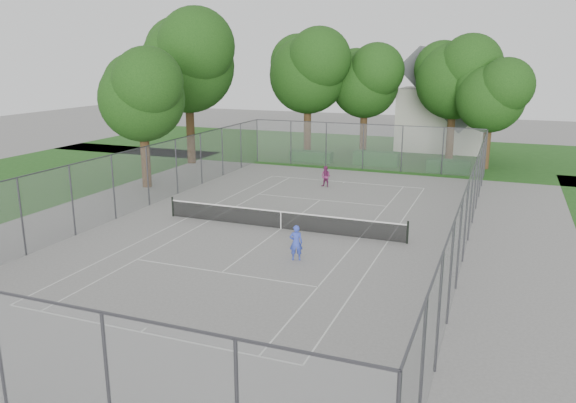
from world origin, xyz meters
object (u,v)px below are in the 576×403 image
(girl_player, at_px, (296,243))
(tennis_net, at_px, (281,219))
(woman_player, at_px, (326,177))
(house, at_px, (442,109))

(girl_player, bearing_deg, tennis_net, -81.59)
(tennis_net, xyz_separation_m, girl_player, (2.29, -3.93, 0.27))
(girl_player, bearing_deg, woman_player, -99.44)
(tennis_net, height_order, house, house)
(tennis_net, bearing_deg, house, 81.29)
(tennis_net, xyz_separation_m, house, (4.44, 28.97, 3.29))
(woman_player, bearing_deg, girl_player, -65.95)
(tennis_net, bearing_deg, girl_player, -59.70)
(house, relative_size, girl_player, 6.05)
(house, distance_m, girl_player, 33.10)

